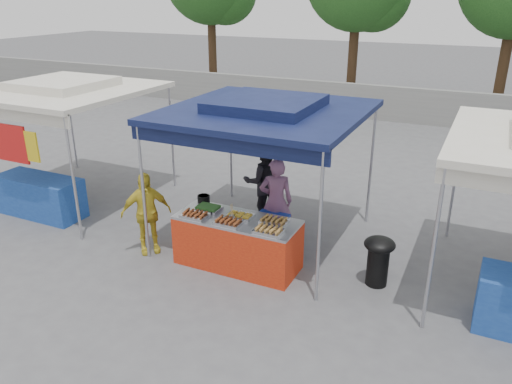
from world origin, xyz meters
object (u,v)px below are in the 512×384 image
at_px(vendor_woman, 276,202).
at_px(customer_person, 146,213).
at_px(vendor_table, 237,242).
at_px(helper_man, 264,181).
at_px(wok_burner, 378,257).
at_px(cooking_pot, 204,199).

distance_m(vendor_woman, customer_person, 2.24).
relative_size(vendor_table, vendor_woman, 1.26).
distance_m(vendor_table, vendor_woman, 1.11).
relative_size(vendor_table, helper_man, 1.23).
bearing_deg(vendor_table, wok_burner, 10.83).
bearing_deg(cooking_pot, vendor_woman, 32.52).
height_order(vendor_table, customer_person, customer_person).
height_order(wok_burner, helper_man, helper_man).
relative_size(cooking_pot, vendor_woman, 0.13).
bearing_deg(vendor_table, vendor_woman, 76.92).
height_order(vendor_table, vendor_woman, vendor_woman).
distance_m(cooking_pot, customer_person, 1.00).
bearing_deg(vendor_table, helper_man, 101.31).
xyz_separation_m(cooking_pot, wok_burner, (3.01, 0.08, -0.44)).
distance_m(cooking_pot, helper_man, 1.52).
relative_size(cooking_pot, customer_person, 0.15).
xyz_separation_m(wok_burner, vendor_woman, (-1.96, 0.60, 0.32)).
height_order(helper_man, customer_person, helper_man).
xyz_separation_m(vendor_woman, helper_man, (-0.59, 0.77, 0.02)).
height_order(wok_burner, customer_person, customer_person).
bearing_deg(vendor_table, customer_person, -171.77).
height_order(cooking_pot, vendor_woman, vendor_woman).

